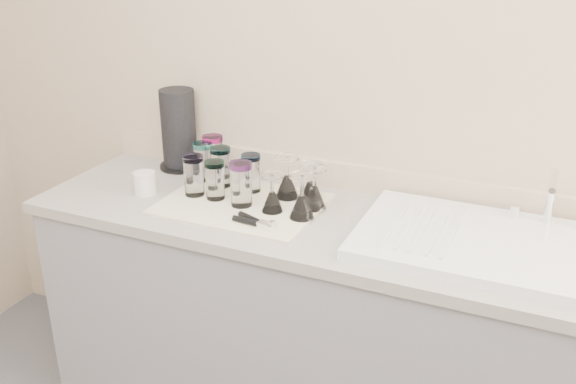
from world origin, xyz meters
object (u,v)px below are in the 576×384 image
at_px(tumbler_cyan, 221,166).
at_px(tumbler_purple, 251,173).
at_px(tumbler_teal, 203,161).
at_px(tumbler_magenta, 194,175).
at_px(tumbler_blue, 215,180).
at_px(goblet_extra, 314,194).
at_px(goblet_back_left, 287,183).
at_px(can_opener, 255,222).
at_px(tumbler_lavender, 241,184).
at_px(tumbler_extra, 213,156).
at_px(paper_towel_roll, 179,130).
at_px(goblet_front_left, 272,199).
at_px(sink_unit, 493,244).
at_px(goblet_front_right, 302,203).
at_px(goblet_back_right, 310,189).
at_px(white_mug, 144,183).

xyz_separation_m(tumbler_cyan, tumbler_purple, (0.13, -0.00, -0.00)).
bearing_deg(tumbler_teal, tumbler_purple, -7.78).
xyz_separation_m(tumbler_magenta, tumbler_blue, (0.09, 0.00, -0.00)).
bearing_deg(tumbler_magenta, goblet_extra, 8.60).
height_order(tumbler_teal, tumbler_blue, tumbler_teal).
xyz_separation_m(tumbler_cyan, goblet_back_left, (0.27, 0.00, -0.02)).
bearing_deg(tumbler_purple, can_opener, -60.69).
bearing_deg(goblet_back_left, tumbler_lavender, -132.19).
height_order(tumbler_blue, goblet_extra, goblet_extra).
xyz_separation_m(tumbler_teal, tumbler_extra, (0.01, 0.06, 0.01)).
relative_size(tumbler_lavender, goblet_extra, 1.05).
bearing_deg(tumbler_blue, tumbler_purple, 52.24).
bearing_deg(tumbler_extra, paper_towel_roll, 168.19).
height_order(tumbler_cyan, goblet_back_left, goblet_back_left).
xyz_separation_m(tumbler_cyan, tumbler_lavender, (0.15, -0.13, 0.00)).
height_order(tumbler_magenta, goblet_front_left, tumbler_magenta).
distance_m(tumbler_teal, goblet_back_left, 0.36).
distance_m(tumbler_magenta, tumbler_blue, 0.09).
bearing_deg(sink_unit, goblet_front_right, -176.81).
distance_m(goblet_front_right, paper_towel_roll, 0.70).
bearing_deg(goblet_extra, tumbler_cyan, 173.08).
relative_size(tumbler_magenta, tumbler_lavender, 0.94).
bearing_deg(paper_towel_roll, goblet_back_left, -12.86).
height_order(tumbler_blue, tumbler_extra, tumbler_extra).
height_order(tumbler_cyan, goblet_back_right, tumbler_cyan).
bearing_deg(goblet_front_right, sink_unit, 3.19).
height_order(sink_unit, tumbler_magenta, sink_unit).
xyz_separation_m(tumbler_teal, white_mug, (-0.14, -0.19, -0.04)).
bearing_deg(tumbler_blue, sink_unit, 0.66).
xyz_separation_m(sink_unit, goblet_back_left, (-0.73, 0.10, 0.04)).
relative_size(goblet_front_left, can_opener, 0.84).
xyz_separation_m(goblet_front_right, white_mug, (-0.61, -0.03, -0.02)).
height_order(tumbler_magenta, goblet_back_left, goblet_back_left).
relative_size(tumbler_extra, goblet_front_left, 1.18).
xyz_separation_m(tumbler_magenta, white_mug, (-0.18, -0.05, -0.04)).
bearing_deg(goblet_extra, goblet_front_right, -95.75).
xyz_separation_m(tumbler_purple, goblet_back_left, (0.14, 0.00, -0.02)).
distance_m(sink_unit, goblet_back_left, 0.74).
height_order(sink_unit, paper_towel_roll, paper_towel_roll).
height_order(goblet_back_right, goblet_front_left, goblet_back_right).
xyz_separation_m(tumbler_extra, can_opener, (0.35, -0.34, -0.07)).
relative_size(tumbler_purple, goblet_front_right, 0.93).
relative_size(sink_unit, tumbler_blue, 5.84).
height_order(goblet_back_right, paper_towel_roll, paper_towel_roll).
bearing_deg(paper_towel_roll, tumbler_magenta, -48.27).
bearing_deg(tumbler_extra, goblet_back_right, -11.05).
relative_size(sink_unit, tumbler_purple, 5.80).
height_order(sink_unit, tumbler_cyan, sink_unit).
relative_size(tumbler_teal, paper_towel_roll, 0.46).
bearing_deg(can_opener, tumbler_magenta, 156.29).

